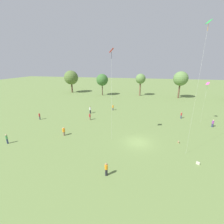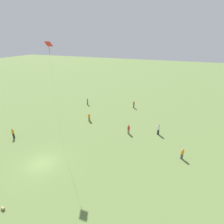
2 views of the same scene
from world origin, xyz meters
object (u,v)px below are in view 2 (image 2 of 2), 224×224
object	(u,v)px
person_4	(87,101)
person_9	(158,130)
person_2	(13,133)
picnic_bag_1	(3,208)
person_3	(89,117)
person_7	(134,105)
person_5	(129,129)
person_0	(182,154)
kite_1	(50,51)

from	to	relation	value
person_4	person_9	world-z (taller)	person_9
person_2	picnic_bag_1	size ratio (longest dim) A/B	4.15
person_2	person_3	size ratio (longest dim) A/B	1.03
person_7	person_5	bearing A→B (deg)	-143.11
person_0	person_9	bearing A→B (deg)	136.41
person_0	person_5	size ratio (longest dim) A/B	0.97
person_4	kite_1	distance (m)	22.26
person_0	person_4	size ratio (longest dim) A/B	0.96
person_0	picnic_bag_1	size ratio (longest dim) A/B	3.92
person_9	picnic_bag_1	distance (m)	23.88
person_9	person_5	bearing A→B (deg)	-150.81
person_2	person_3	xyz separation A→B (m)	(-10.50, 8.73, -0.05)
person_3	person_7	world-z (taller)	person_7
person_5	kite_1	world-z (taller)	kite_1
person_5	person_3	bearing A→B (deg)	122.08
person_4	person_7	bearing A→B (deg)	-158.57
person_5	person_2	bearing A→B (deg)	160.36
person_2	person_9	xyz separation A→B (m)	(-10.19, 22.53, 0.06)
person_7	person_9	bearing A→B (deg)	-119.31
person_5	kite_1	xyz separation A→B (m)	(7.28, -8.77, 13.28)
person_4	person_5	world-z (taller)	person_4
person_0	person_2	world-z (taller)	person_2
person_2	person_7	size ratio (longest dim) A/B	1.02
person_7	kite_1	world-z (taller)	kite_1
person_4	person_7	world-z (taller)	person_4
person_2	picnic_bag_1	distance (m)	14.55
person_3	kite_1	distance (m)	16.20
person_5	kite_1	distance (m)	17.50
person_0	person_9	xyz separation A→B (m)	(-5.54, -4.03, 0.12)
picnic_bag_1	person_2	bearing A→B (deg)	-135.03
person_0	picnic_bag_1	distance (m)	22.11
person_0	person_3	bearing A→B (deg)	172.21
person_9	picnic_bag_1	size ratio (longest dim) A/B	4.48
person_2	person_4	xyz separation A→B (m)	(-18.46, 3.95, 0.00)
person_9	kite_1	world-z (taller)	kite_1
person_3	person_4	distance (m)	9.28
person_0	person_7	distance (m)	19.54
kite_1	person_3	bearing A→B (deg)	-45.34
kite_1	person_5	bearing A→B (deg)	-96.53
person_3	picnic_bag_1	xyz separation A→B (m)	(20.78, 1.54, -0.68)
kite_1	picnic_bag_1	distance (m)	18.17
person_9	picnic_bag_1	bearing A→B (deg)	-110.53
person_0	picnic_bag_1	world-z (taller)	person_0
person_3	kite_1	xyz separation A→B (m)	(9.25, 0.14, 13.30)
person_9	person_2	bearing A→B (deg)	-145.28
person_4	picnic_bag_1	size ratio (longest dim) A/B	4.08
person_2	person_3	world-z (taller)	person_2
person_7	picnic_bag_1	world-z (taller)	person_7
person_4	picnic_bag_1	xyz separation A→B (m)	(28.74, 6.32, -0.73)
person_7	person_9	xyz separation A→B (m)	(10.44, 7.21, 0.07)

